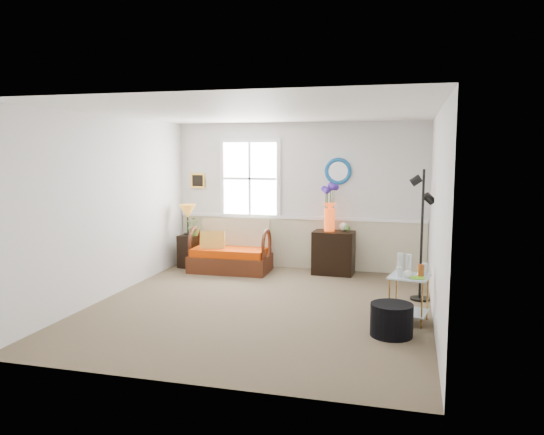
% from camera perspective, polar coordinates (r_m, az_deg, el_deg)
% --- Properties ---
extents(floor, '(4.50, 5.00, 0.01)m').
position_cam_1_polar(floor, '(7.30, -1.28, -9.53)').
color(floor, brown).
rests_on(floor, ground).
extents(ceiling, '(4.50, 5.00, 0.01)m').
position_cam_1_polar(ceiling, '(7.01, -1.34, 11.27)').
color(ceiling, white).
rests_on(ceiling, walls).
extents(walls, '(4.51, 5.01, 2.60)m').
position_cam_1_polar(walls, '(7.04, -1.31, 0.66)').
color(walls, silver).
rests_on(walls, floor).
extents(wainscot, '(4.46, 0.02, 0.90)m').
position_cam_1_polar(wainscot, '(9.55, 2.84, -2.78)').
color(wainscot, '#C0B797').
rests_on(wainscot, walls).
extents(chair_rail, '(4.46, 0.04, 0.06)m').
position_cam_1_polar(chair_rail, '(9.47, 2.84, 0.01)').
color(chair_rail, white).
rests_on(chair_rail, walls).
extents(window, '(1.14, 0.06, 1.44)m').
position_cam_1_polar(window, '(9.63, -2.39, 4.20)').
color(window, white).
rests_on(window, walls).
extents(picture, '(0.28, 0.03, 0.28)m').
position_cam_1_polar(picture, '(9.99, -7.98, 3.95)').
color(picture, gold).
rests_on(picture, walls).
extents(mirror, '(0.47, 0.07, 0.47)m').
position_cam_1_polar(mirror, '(9.29, 7.13, 4.97)').
color(mirror, blue).
rests_on(mirror, walls).
extents(loveseat, '(1.39, 0.81, 0.89)m').
position_cam_1_polar(loveseat, '(9.29, -4.51, -3.09)').
color(loveseat, '#542613').
rests_on(loveseat, floor).
extents(throw_pillow, '(0.44, 0.20, 0.42)m').
position_cam_1_polar(throw_pillow, '(9.28, -6.41, -2.77)').
color(throw_pillow, orange).
rests_on(throw_pillow, loveseat).
extents(lamp_stand, '(0.38, 0.38, 0.59)m').
position_cam_1_polar(lamp_stand, '(9.74, -8.88, -3.60)').
color(lamp_stand, black).
rests_on(lamp_stand, floor).
extents(table_lamp, '(0.34, 0.34, 0.56)m').
position_cam_1_polar(table_lamp, '(9.61, -9.05, -0.28)').
color(table_lamp, orange).
rests_on(table_lamp, lamp_stand).
extents(potted_plant, '(0.45, 0.46, 0.28)m').
position_cam_1_polar(potted_plant, '(9.58, -8.33, -1.16)').
color(potted_plant, '#517934').
rests_on(potted_plant, lamp_stand).
extents(cabinet, '(0.70, 0.47, 0.74)m').
position_cam_1_polar(cabinet, '(9.14, 6.64, -3.78)').
color(cabinet, black).
rests_on(cabinet, floor).
extents(flower_vase, '(0.25, 0.25, 0.80)m').
position_cam_1_polar(flower_vase, '(9.08, 6.21, 1.07)').
color(flower_vase, '#E1430F').
rests_on(flower_vase, cabinet).
extents(side_table, '(0.54, 0.54, 0.58)m').
position_cam_1_polar(side_table, '(6.79, 14.49, -8.49)').
color(side_table, olive).
rests_on(side_table, floor).
extents(tabletop_items, '(0.46, 0.46, 0.25)m').
position_cam_1_polar(tabletop_items, '(6.74, 14.79, -4.96)').
color(tabletop_items, silver).
rests_on(tabletop_items, side_table).
extents(floor_lamp, '(0.27, 0.27, 1.85)m').
position_cam_1_polar(floor_lamp, '(7.70, 15.81, -1.87)').
color(floor_lamp, black).
rests_on(floor_lamp, floor).
extents(ottoman, '(0.60, 0.60, 0.37)m').
position_cam_1_polar(ottoman, '(6.30, 12.73, -10.69)').
color(ottoman, black).
rests_on(ottoman, floor).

